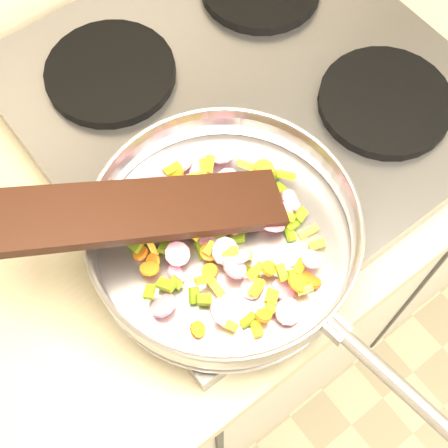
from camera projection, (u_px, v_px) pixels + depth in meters
cooktop at (245, 99)px, 0.92m from camera, size 0.60×0.60×0.04m
grate_fl at (228, 209)px, 0.80m from camera, size 0.19×0.19×0.02m
grate_fr at (385, 102)px, 0.88m from camera, size 0.19×0.19×0.02m
grate_bl at (110, 73)px, 0.90m from camera, size 0.19×0.19×0.02m
saute_pan at (225, 233)px, 0.74m from camera, size 0.37×0.54×0.06m
vegetable_heap at (224, 230)px, 0.76m from camera, size 0.25×0.28×0.05m
wooden_spatula at (147, 210)px, 0.71m from camera, size 0.33×0.20×0.12m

